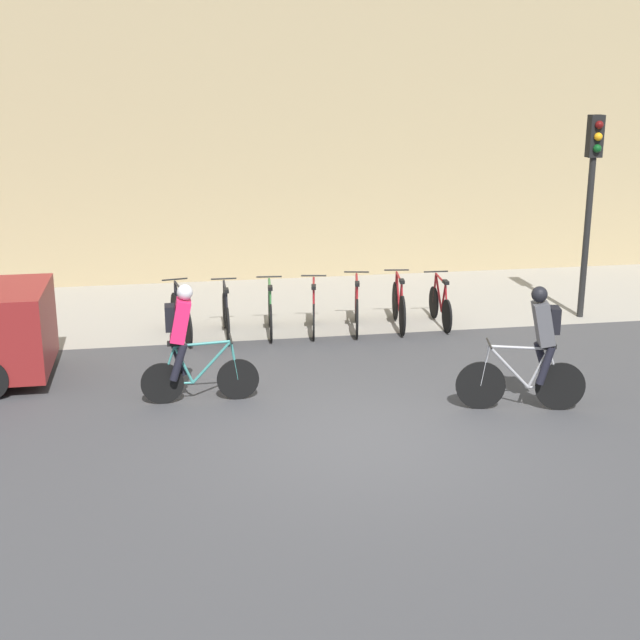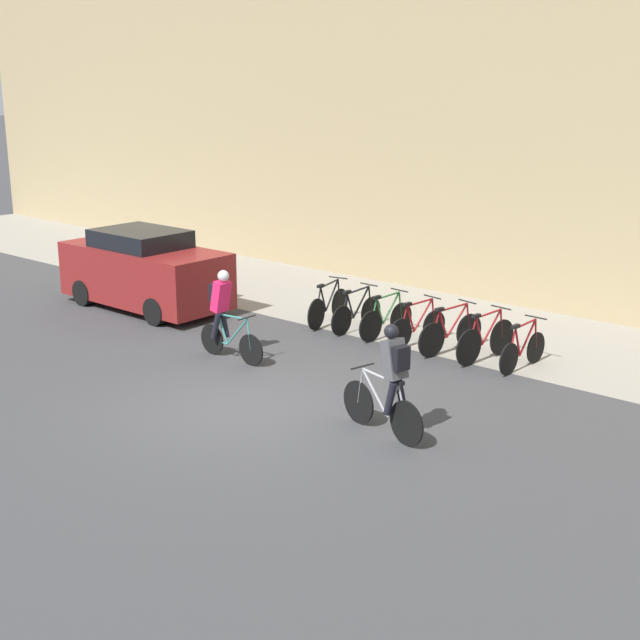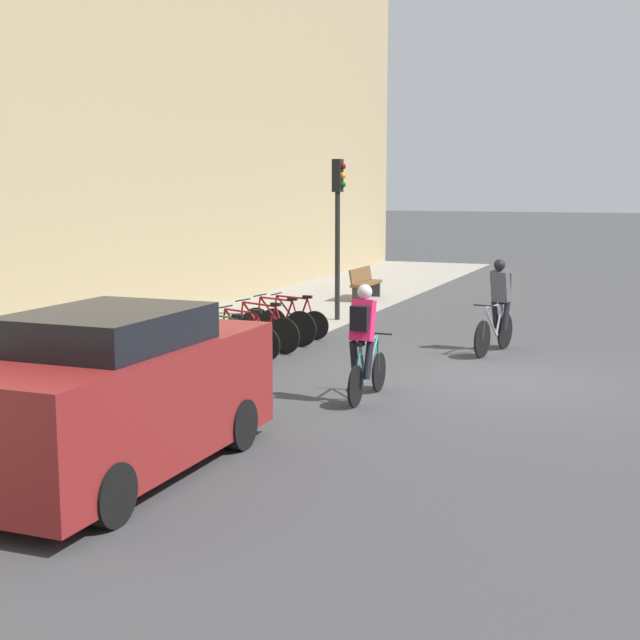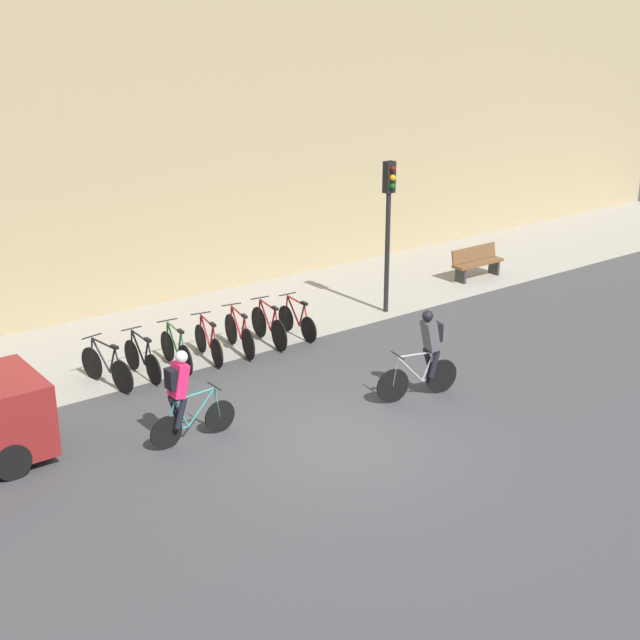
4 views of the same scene
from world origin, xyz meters
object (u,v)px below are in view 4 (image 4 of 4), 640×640
(cyclist_grey, at_px, (426,351))
(parked_bike_3, at_px, (209,343))
(parked_bike_4, at_px, (239,334))
(parked_bike_0, at_px, (107,367))
(parked_bike_5, at_px, (269,326))
(bench, at_px, (477,262))
(parked_bike_2, at_px, (176,350))
(parked_bike_6, at_px, (297,321))
(traffic_light_pole, at_px, (389,210))
(parked_bike_1, at_px, (142,359))
(cyclist_pink, at_px, (182,394))

(cyclist_grey, bearing_deg, parked_bike_3, 119.76)
(parked_bike_4, bearing_deg, parked_bike_0, 180.00)
(parked_bike_0, distance_m, parked_bike_5, 3.95)
(parked_bike_4, bearing_deg, cyclist_grey, -68.93)
(parked_bike_3, bearing_deg, parked_bike_5, 0.03)
(cyclist_grey, bearing_deg, bench, 36.53)
(parked_bike_0, relative_size, bench, 1.01)
(parked_bike_2, bearing_deg, parked_bike_3, -0.05)
(cyclist_grey, relative_size, parked_bike_2, 1.11)
(cyclist_grey, relative_size, parked_bike_0, 1.04)
(parked_bike_0, height_order, parked_bike_4, parked_bike_4)
(cyclist_grey, bearing_deg, parked_bike_6, 90.69)
(parked_bike_5, xyz_separation_m, parked_bike_6, (0.79, -0.00, -0.04))
(parked_bike_5, height_order, traffic_light_pole, traffic_light_pole)
(cyclist_grey, height_order, bench, cyclist_grey)
(cyclist_grey, distance_m, parked_bike_1, 5.86)
(parked_bike_1, height_order, parked_bike_2, parked_bike_2)
(parked_bike_1, relative_size, parked_bike_2, 1.02)
(parked_bike_2, bearing_deg, traffic_light_pole, 0.75)
(parked_bike_4, relative_size, parked_bike_5, 1.00)
(parked_bike_1, bearing_deg, parked_bike_6, -0.00)
(cyclist_grey, bearing_deg, traffic_light_pole, 57.33)
(cyclist_grey, relative_size, parked_bike_3, 1.11)
(cyclist_pink, relative_size, traffic_light_pole, 0.46)
(cyclist_pink, height_order, traffic_light_pole, traffic_light_pole)
(parked_bike_0, bearing_deg, parked_bike_1, -0.02)
(parked_bike_1, relative_size, parked_bike_4, 0.95)
(bench, bearing_deg, traffic_light_pole, -170.47)
(parked_bike_1, height_order, bench, parked_bike_1)
(parked_bike_3, bearing_deg, parked_bike_1, -179.99)
(parked_bike_2, xyz_separation_m, bench, (9.95, 0.74, 0.07))
(parked_bike_4, xyz_separation_m, traffic_light_pole, (4.41, 0.08, 2.21))
(parked_bike_2, height_order, parked_bike_6, parked_bike_2)
(parked_bike_6, bearing_deg, parked_bike_1, 180.00)
(cyclist_grey, distance_m, traffic_light_pole, 5.40)
(parked_bike_5, distance_m, parked_bike_6, 0.79)
(parked_bike_0, xyz_separation_m, traffic_light_pole, (7.57, 0.08, 2.21))
(cyclist_pink, distance_m, parked_bike_4, 4.48)
(parked_bike_1, height_order, parked_bike_5, parked_bike_5)
(cyclist_pink, xyz_separation_m, parked_bike_2, (1.56, 3.15, -0.55))
(parked_bike_1, xyz_separation_m, traffic_light_pole, (6.78, 0.08, 2.22))
(cyclist_pink, relative_size, parked_bike_5, 1.01)
(cyclist_grey, bearing_deg, parked_bike_4, 111.07)
(parked_bike_3, bearing_deg, bench, 4.64)
(parked_bike_6, height_order, traffic_light_pole, traffic_light_pole)
(cyclist_grey, xyz_separation_m, parked_bike_0, (-4.80, 4.24, -0.54))
(cyclist_pink, relative_size, parked_bike_1, 1.06)
(parked_bike_2, distance_m, bench, 9.98)
(cyclist_pink, height_order, bench, cyclist_pink)
(cyclist_pink, height_order, parked_bike_2, cyclist_pink)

